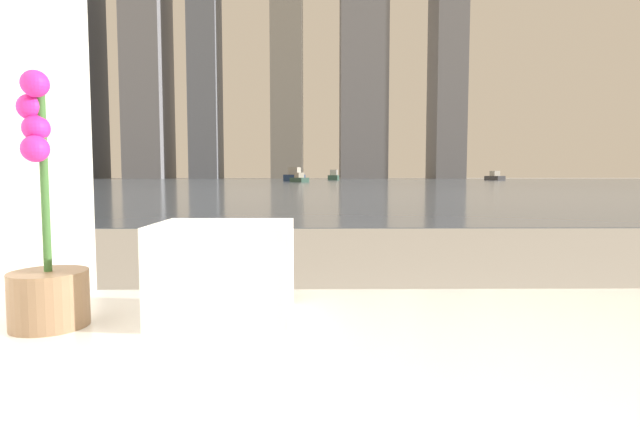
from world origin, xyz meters
TOP-DOWN VIEW (x-y plane):
  - potted_orchid at (-0.48, 0.88)m, footprint 0.12×0.12m
  - towel_stack at (-0.21, 0.93)m, footprint 0.22×0.18m
  - harbor_water at (0.00, 62.00)m, footprint 180.00×110.00m
  - harbor_boat_0 at (-2.67, 65.83)m, footprint 2.76×5.05m
  - harbor_boat_1 at (27.78, 76.92)m, footprint 2.08×3.98m
  - harbor_boat_2 at (3.04, 80.71)m, footprint 2.01×4.55m
  - harbor_boat_5 at (-1.73, 54.83)m, footprint 2.21×2.89m
  - skyline_tower_0 at (-54.09, 118.00)m, footprint 7.54×12.32m
  - skyline_tower_1 at (-38.64, 118.00)m, footprint 8.73×12.50m
  - skyline_tower_2 at (-25.38, 118.00)m, footprint 6.48×8.86m
  - skyline_tower_3 at (-6.40, 118.00)m, footprint 7.21×9.22m
  - skyline_tower_4 at (11.38, 118.00)m, footprint 10.85×7.84m
  - skyline_tower_5 at (30.87, 118.00)m, footprint 6.89×10.89m

SIDE VIEW (x-z plane):
  - harbor_water at x=0.00m, z-range 0.00..0.01m
  - harbor_boat_5 at x=-1.73m, z-range -0.14..0.90m
  - harbor_boat_1 at x=27.78m, z-range -0.20..1.22m
  - towel_stack at x=-0.21m, z-range 0.50..0.66m
  - harbor_boat_2 at x=3.04m, z-range -0.23..1.42m
  - potted_orchid at x=-0.48m, z-range 0.40..0.80m
  - harbor_boat_0 at x=-2.67m, z-range -0.26..1.54m
  - skyline_tower_1 at x=-38.64m, z-range 0.00..45.77m
  - skyline_tower_0 at x=-54.09m, z-range 0.00..64.89m
  - skyline_tower_2 at x=-25.38m, z-range 0.00..66.22m
  - skyline_tower_4 at x=11.38m, z-range 0.00..66.61m
  - skyline_tower_5 at x=30.87m, z-range 0.00..71.22m
  - skyline_tower_3 at x=-6.40m, z-range 0.00..73.73m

